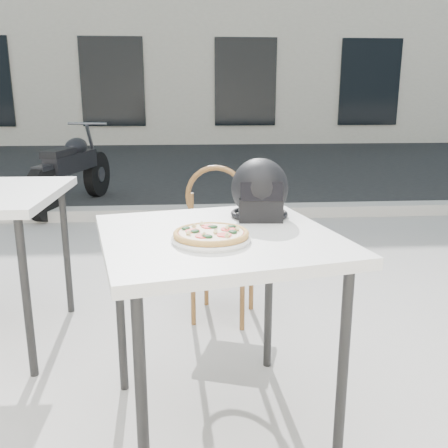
{
  "coord_description": "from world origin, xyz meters",
  "views": [
    {
      "loc": [
        0.14,
        -2.36,
        1.33
      ],
      "look_at": [
        0.27,
        -0.6,
        0.87
      ],
      "focal_mm": 40.0,
      "sensor_mm": 36.0,
      "label": 1
    }
  ],
  "objects": [
    {
      "name": "ground",
      "position": [
        0.0,
        0.0,
        0.0
      ],
      "size": [
        80.0,
        80.0,
        0.0
      ],
      "primitive_type": "plane",
      "color": "#9E9A96",
      "rests_on": "ground"
    },
    {
      "name": "street_asphalt",
      "position": [
        0.0,
        7.0,
        0.0
      ],
      "size": [
        30.0,
        8.0,
        0.0
      ],
      "primitive_type": "cube",
      "color": "black",
      "rests_on": "ground"
    },
    {
      "name": "curb",
      "position": [
        0.0,
        3.0,
        0.06
      ],
      "size": [
        30.0,
        0.25,
        0.12
      ],
      "primitive_type": "cube",
      "color": "#A09D95",
      "rests_on": "ground"
    },
    {
      "name": "building_across",
      "position": [
        -0.0,
        13.99,
        3.5
      ],
      "size": [
        16.0,
        6.06,
        7.0
      ],
      "color": "#EEE0C7",
      "rests_on": "ground"
    },
    {
      "name": "cafe_table_main",
      "position": [
        0.26,
        -0.55,
        0.75
      ],
      "size": [
        1.03,
        1.03,
        0.82
      ],
      "rotation": [
        0.0,
        0.0,
        0.22
      ],
      "color": "silver",
      "rests_on": "ground"
    },
    {
      "name": "plate",
      "position": [
        0.22,
        -0.65,
        0.83
      ],
      "size": [
        0.37,
        0.37,
        0.02
      ],
      "rotation": [
        0.0,
        0.0,
        0.33
      ],
      "color": "white",
      "rests_on": "cafe_table_main"
    },
    {
      "name": "pizza",
      "position": [
        0.22,
        -0.65,
        0.85
      ],
      "size": [
        0.32,
        0.32,
        0.03
      ],
      "rotation": [
        0.0,
        0.0,
        0.19
      ],
      "color": "tan",
      "rests_on": "plate"
    },
    {
      "name": "helmet",
      "position": [
        0.45,
        -0.3,
        0.93
      ],
      "size": [
        0.26,
        0.27,
        0.25
      ],
      "rotation": [
        0.0,
        0.0,
        -0.07
      ],
      "color": "black",
      "rests_on": "cafe_table_main"
    },
    {
      "name": "cafe_chair_main",
      "position": [
        0.33,
        0.4,
        0.53
      ],
      "size": [
        0.46,
        0.46,
        0.96
      ],
      "rotation": [
        0.0,
        0.0,
        2.84
      ],
      "color": "brown",
      "rests_on": "ground"
    },
    {
      "name": "motorcycle",
      "position": [
        -1.21,
        3.62,
        0.43
      ],
      "size": [
        0.66,
        1.93,
        0.98
      ],
      "rotation": [
        0.0,
        0.0,
        -0.24
      ],
      "color": "black",
      "rests_on": "street_asphalt"
    }
  ]
}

